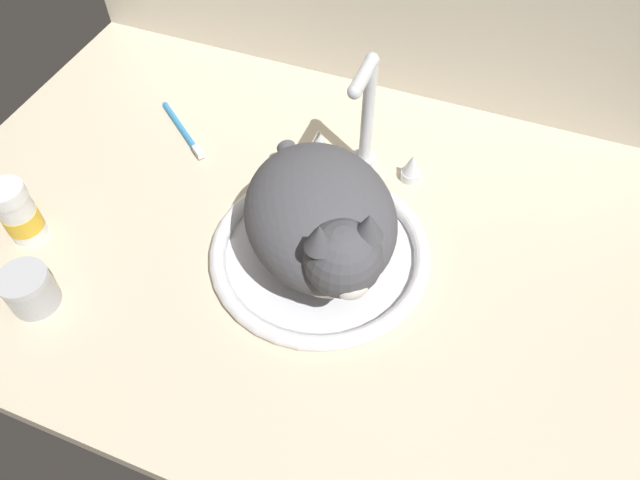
% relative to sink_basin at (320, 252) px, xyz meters
% --- Properties ---
extents(countertop, '(1.19, 0.79, 0.03)m').
position_rel_sink_basin_xyz_m(countertop, '(-0.06, 0.03, -0.03)').
color(countertop, beige).
rests_on(countertop, ground).
extents(sink_basin, '(0.33, 0.33, 0.02)m').
position_rel_sink_basin_xyz_m(sink_basin, '(0.00, 0.00, 0.00)').
color(sink_basin, white).
rests_on(sink_basin, countertop).
extents(faucet, '(0.20, 0.11, 0.22)m').
position_rel_sink_basin_xyz_m(faucet, '(-0.00, 0.20, 0.08)').
color(faucet, silver).
rests_on(faucet, countertop).
extents(cat, '(0.32, 0.34, 0.18)m').
position_rel_sink_basin_xyz_m(cat, '(0.01, -0.01, 0.09)').
color(cat, '#4C4C51').
rests_on(cat, sink_basin).
extents(metal_jar, '(0.07, 0.07, 0.06)m').
position_rel_sink_basin_xyz_m(metal_jar, '(-0.35, -0.22, 0.02)').
color(metal_jar, '#B2B5BA').
rests_on(metal_jar, countertop).
extents(pill_bottle, '(0.06, 0.06, 0.10)m').
position_rel_sink_basin_xyz_m(pill_bottle, '(-0.44, -0.12, 0.04)').
color(pill_bottle, white).
rests_on(pill_bottle, countertop).
extents(toothbrush, '(0.14, 0.11, 0.02)m').
position_rel_sink_basin_xyz_m(toothbrush, '(-0.33, 0.17, -0.00)').
color(toothbrush, '#338CD1').
rests_on(toothbrush, countertop).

